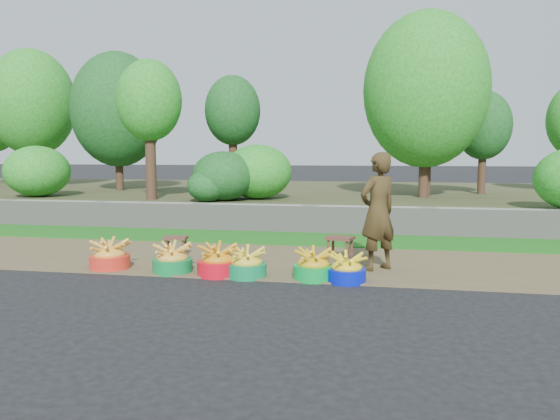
% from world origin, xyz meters
% --- Properties ---
extents(ground_plane, '(120.00, 120.00, 0.00)m').
position_xyz_m(ground_plane, '(0.00, 0.00, 0.00)').
color(ground_plane, black).
rests_on(ground_plane, ground).
extents(dirt_shoulder, '(80.00, 2.50, 0.02)m').
position_xyz_m(dirt_shoulder, '(0.00, 1.25, 0.01)').
color(dirt_shoulder, brown).
rests_on(dirt_shoulder, ground).
extents(grass_verge, '(80.00, 1.50, 0.04)m').
position_xyz_m(grass_verge, '(0.00, 3.25, 0.02)').
color(grass_verge, '#1B6817').
rests_on(grass_verge, ground).
extents(retaining_wall, '(80.00, 0.35, 0.55)m').
position_xyz_m(retaining_wall, '(0.00, 4.10, 0.28)').
color(retaining_wall, gray).
rests_on(retaining_wall, ground).
extents(earth_bank, '(80.00, 10.00, 0.50)m').
position_xyz_m(earth_bank, '(0.00, 9.00, 0.25)').
color(earth_bank, '#3E4123').
rests_on(earth_bank, ground).
extents(vegetation, '(34.66, 8.20, 4.39)m').
position_xyz_m(vegetation, '(0.21, 7.46, 2.76)').
color(vegetation, '#3E281C').
rests_on(vegetation, earth_bank).
extents(basin_a, '(0.54, 0.54, 0.40)m').
position_xyz_m(basin_a, '(-2.23, 0.29, 0.18)').
color(basin_a, red).
rests_on(basin_a, ground).
extents(basin_b, '(0.52, 0.52, 0.39)m').
position_xyz_m(basin_b, '(-1.31, 0.25, 0.17)').
color(basin_b, '#0C7D37').
rests_on(basin_b, ground).
extents(basin_c, '(0.54, 0.54, 0.40)m').
position_xyz_m(basin_c, '(-0.68, 0.22, 0.18)').
color(basin_c, red).
rests_on(basin_c, ground).
extents(basin_d, '(0.50, 0.50, 0.37)m').
position_xyz_m(basin_d, '(-0.29, 0.19, 0.17)').
color(basin_d, '#0C7F46').
rests_on(basin_d, ground).
extents(basin_e, '(0.51, 0.51, 0.38)m').
position_xyz_m(basin_e, '(0.56, 0.22, 0.17)').
color(basin_e, '#039A35').
rests_on(basin_e, ground).
extents(basin_f, '(0.47, 0.47, 0.35)m').
position_xyz_m(basin_f, '(0.98, 0.16, 0.16)').
color(basin_f, '#0514C0').
rests_on(basin_f, ground).
extents(stool_left, '(0.38, 0.31, 0.30)m').
position_xyz_m(stool_left, '(-1.66, 1.23, 0.26)').
color(stool_left, '#532F24').
rests_on(stool_left, dirt_shoulder).
extents(stool_right, '(0.44, 0.38, 0.34)m').
position_xyz_m(stool_right, '(0.79, 1.50, 0.29)').
color(stool_right, '#532F24').
rests_on(stool_right, dirt_shoulder).
extents(vendor_woman, '(0.68, 0.66, 1.57)m').
position_xyz_m(vendor_woman, '(1.33, 0.87, 0.80)').
color(vendor_woman, black).
rests_on(vendor_woman, dirt_shoulder).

